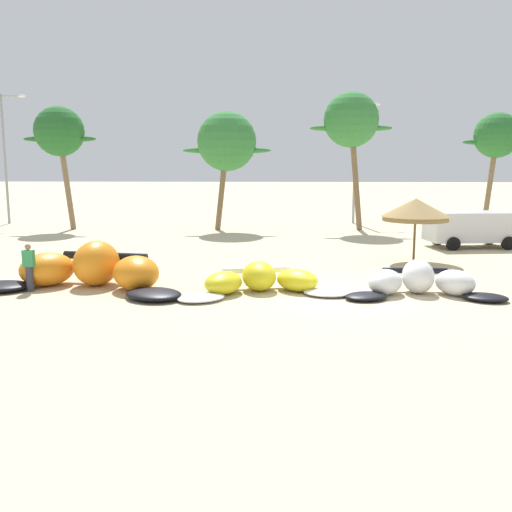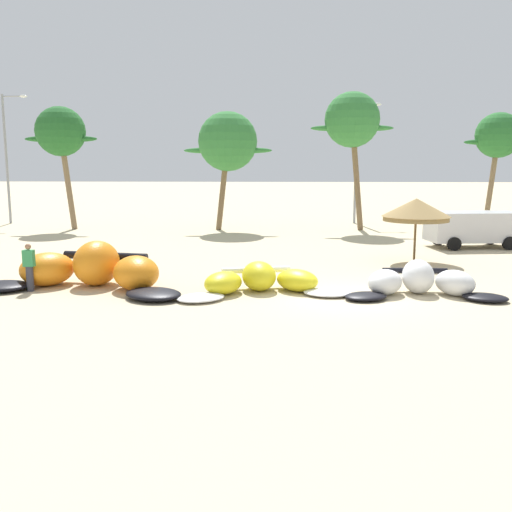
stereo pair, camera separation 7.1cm
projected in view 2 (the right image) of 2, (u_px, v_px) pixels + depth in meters
ground_plane at (341, 297)px, 18.16m from camera, size 260.00×260.00×0.00m
kite_far_left at (91, 270)px, 19.50m from camera, size 7.74×4.18×1.58m
kite_left at (261, 281)px, 18.80m from camera, size 5.83×3.40×0.99m
kite_left_of_center at (420, 282)px, 18.41m from camera, size 5.37×2.48×1.13m
beach_umbrella_near_van at (416, 210)px, 24.33m from camera, size 2.95×2.95×2.80m
parked_car_second at (472, 226)px, 29.03m from camera, size 4.85×2.69×1.84m
person_near_kites at (29, 267)px, 18.90m from camera, size 0.36×0.24×1.62m
palm_leftmost at (61, 133)px, 36.65m from camera, size 4.83×3.22×8.01m
palm_left at (228, 142)px, 36.32m from camera, size 5.74×3.83×7.66m
palm_left_of_gap at (352, 121)px, 36.01m from camera, size 5.30×3.53×8.87m
palm_center_left at (498, 137)px, 39.24m from camera, size 4.72×3.15×7.87m
lamppost_west at (8, 152)px, 40.56m from camera, size 1.91×0.24×9.22m
lamppost_west_center at (358, 156)px, 40.73m from camera, size 1.79×0.24×8.67m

